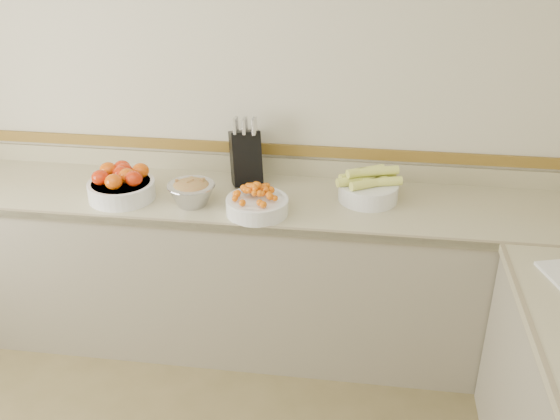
# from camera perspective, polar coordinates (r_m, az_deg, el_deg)

# --- Properties ---
(back_wall) EXTENTS (4.00, 0.00, 4.00)m
(back_wall) POSITION_cam_1_polar(r_m,az_deg,el_deg) (3.42, -4.36, 9.73)
(back_wall) COLOR beige
(back_wall) RESTS_ON ground_plane
(counter_back) EXTENTS (4.00, 0.65, 1.08)m
(counter_back) POSITION_cam_1_polar(r_m,az_deg,el_deg) (3.49, -4.98, -5.28)
(counter_back) COLOR tan
(counter_back) RESTS_ON ground_plane
(knife_block) EXTENTS (0.21, 0.23, 0.38)m
(knife_block) POSITION_cam_1_polar(r_m,az_deg,el_deg) (3.35, -3.15, 4.91)
(knife_block) COLOR black
(knife_block) RESTS_ON counter_back
(tomato_bowl) EXTENTS (0.34, 0.34, 0.17)m
(tomato_bowl) POSITION_cam_1_polar(r_m,az_deg,el_deg) (3.30, -14.30, 2.29)
(tomato_bowl) COLOR white
(tomato_bowl) RESTS_ON counter_back
(cherry_tomato_bowl) EXTENTS (0.31, 0.31, 0.16)m
(cherry_tomato_bowl) POSITION_cam_1_polar(r_m,az_deg,el_deg) (3.05, -2.10, 0.67)
(cherry_tomato_bowl) COLOR white
(cherry_tomato_bowl) RESTS_ON counter_back
(corn_bowl) EXTENTS (0.34, 0.31, 0.18)m
(corn_bowl) POSITION_cam_1_polar(r_m,az_deg,el_deg) (3.21, 8.09, 2.05)
(corn_bowl) COLOR white
(corn_bowl) RESTS_ON counter_back
(rhubarb_bowl) EXTENTS (0.24, 0.24, 0.13)m
(rhubarb_bowl) POSITION_cam_1_polar(r_m,az_deg,el_deg) (3.16, -8.10, 1.66)
(rhubarb_bowl) COLOR #B2B2BA
(rhubarb_bowl) RESTS_ON counter_back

